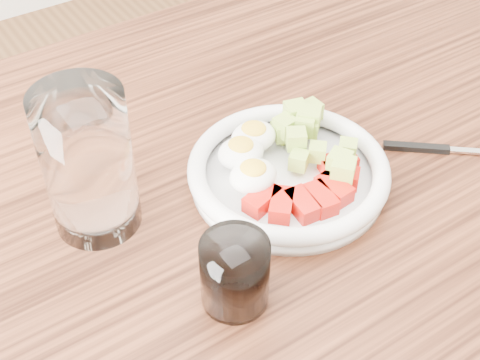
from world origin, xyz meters
name	(u,v)px	position (x,y,z in m)	size (l,w,h in m)	color
dining_table	(251,258)	(0.00, 0.00, 0.67)	(1.50, 0.90, 0.77)	brown
bowl	(287,169)	(0.05, 0.00, 0.79)	(0.24, 0.24, 0.06)	white
fork	(435,149)	(0.24, -0.05, 0.77)	(0.14, 0.12, 0.01)	black
water_glass	(88,162)	(-0.16, 0.07, 0.85)	(0.09, 0.09, 0.17)	white
coffee_glass	(235,273)	(-0.09, -0.10, 0.81)	(0.07, 0.07, 0.08)	white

